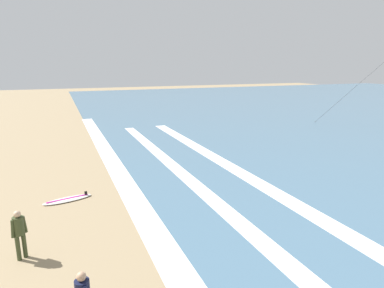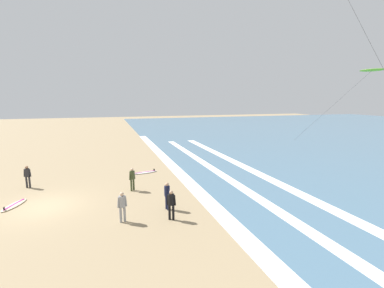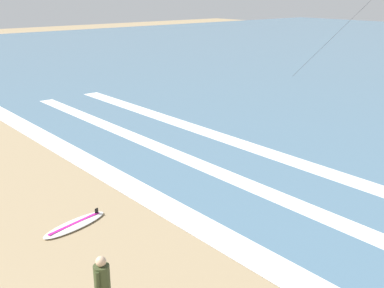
{
  "view_description": "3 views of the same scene",
  "coord_description": "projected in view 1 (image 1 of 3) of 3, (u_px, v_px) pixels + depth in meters",
  "views": [
    {
      "loc": [
        9.2,
        6.66,
        5.89
      ],
      "look_at": [
        -2.45,
        11.36,
        2.87
      ],
      "focal_mm": 31.06,
      "sensor_mm": 36.0,
      "label": 1
    },
    {
      "loc": [
        17.07,
        3.68,
        6.28
      ],
      "look_at": [
        -0.05,
        9.1,
        3.27
      ],
      "focal_mm": 25.5,
      "sensor_mm": 36.0,
      "label": 2
    },
    {
      "loc": [
        5.9,
        1.51,
        6.46
      ],
      "look_at": [
        -3.04,
        8.9,
        2.67
      ],
      "focal_mm": 44.28,
      "sensor_mm": 36.0,
      "label": 3
    }
  ],
  "objects": [
    {
      "name": "surfer_foreground_main",
      "position": [
        19.0,
        230.0,
        10.13
      ],
      "size": [
        0.35,
        0.47,
        1.6
      ],
      "color": "#384223",
      "rests_on": "ground"
    },
    {
      "name": "surfboard_right_spare",
      "position": [
        68.0,
        199.0,
        14.75
      ],
      "size": [
        1.03,
        2.18,
        0.25
      ],
      "color": "silver",
      "rests_on": "ground"
    },
    {
      "name": "wave_foam_shoreline",
      "position": [
        153.0,
        230.0,
        12.07
      ],
      "size": [
        54.58,
        1.04,
        0.01
      ],
      "primitive_type": "cube",
      "color": "white",
      "rests_on": "ocean_surface"
    },
    {
      "name": "wave_foam_outer_break",
      "position": [
        311.0,
        214.0,
        13.42
      ],
      "size": [
        42.65,
        0.95,
        0.01
      ],
      "primitive_type": "cube",
      "color": "white",
      "rests_on": "ocean_surface"
    },
    {
      "name": "wave_foam_mid_break",
      "position": [
        265.0,
        245.0,
        11.1
      ],
      "size": [
        45.09,
        0.81,
        0.01
      ],
      "primitive_type": "cube",
      "color": "white",
      "rests_on": "ocean_surface"
    }
  ]
}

